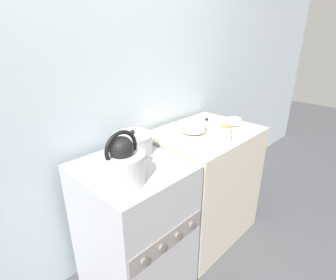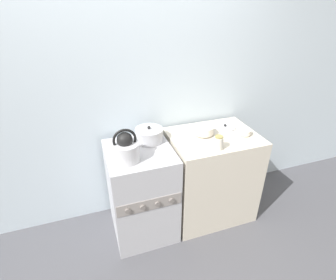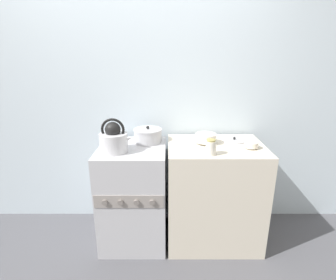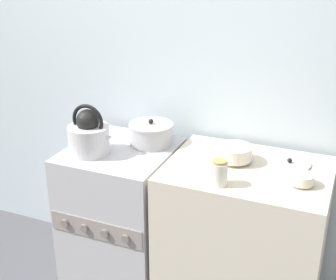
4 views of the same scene
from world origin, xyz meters
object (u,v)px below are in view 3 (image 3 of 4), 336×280
(small_ceramic_bowl, at_px, (252,145))
(storage_jar, at_px, (212,147))
(cooking_pot, at_px, (149,135))
(loose_pot_lid, at_px, (235,140))
(enamel_bowl, at_px, (206,138))
(kettle, at_px, (115,139))
(stove, at_px, (135,194))

(small_ceramic_bowl, bearing_deg, storage_jar, -157.84)
(cooking_pot, height_order, storage_jar, cooking_pot)
(storage_jar, height_order, loose_pot_lid, storage_jar)
(cooking_pot, xyz_separation_m, storage_jar, (0.51, -0.35, 0.01))
(enamel_bowl, xyz_separation_m, storage_jar, (0.00, -0.27, 0.01))
(kettle, bearing_deg, storage_jar, -7.84)
(kettle, relative_size, cooking_pot, 1.10)
(stove, distance_m, small_ceramic_bowl, 1.11)
(kettle, xyz_separation_m, storage_jar, (0.76, -0.10, -0.03))
(enamel_bowl, distance_m, loose_pot_lid, 0.28)
(cooking_pot, distance_m, loose_pot_lid, 0.78)
(enamel_bowl, bearing_deg, small_ceramic_bowl, -19.78)
(stove, xyz_separation_m, cooking_pot, (0.13, 0.13, 0.51))
(kettle, bearing_deg, cooking_pot, 43.47)
(enamel_bowl, height_order, loose_pot_lid, enamel_bowl)
(kettle, bearing_deg, stove, 40.53)
(storage_jar, relative_size, loose_pot_lid, 0.58)
(kettle, relative_size, loose_pot_lid, 1.31)
(small_ceramic_bowl, bearing_deg, cooking_pot, 166.90)
(kettle, bearing_deg, loose_pot_lid, 13.38)
(storage_jar, bearing_deg, enamel_bowl, 90.27)
(kettle, relative_size, enamel_bowl, 1.53)
(small_ceramic_bowl, bearing_deg, kettle, -177.93)
(loose_pot_lid, bearing_deg, storage_jar, -127.46)
(kettle, relative_size, storage_jar, 2.25)
(stove, bearing_deg, loose_pot_lid, 8.63)
(kettle, xyz_separation_m, loose_pot_lid, (1.03, 0.24, -0.08))
(kettle, height_order, cooking_pot, kettle)
(storage_jar, bearing_deg, cooking_pot, 145.67)
(stove, height_order, small_ceramic_bowl, small_ceramic_bowl)
(stove, height_order, enamel_bowl, enamel_bowl)
(stove, height_order, kettle, kettle)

